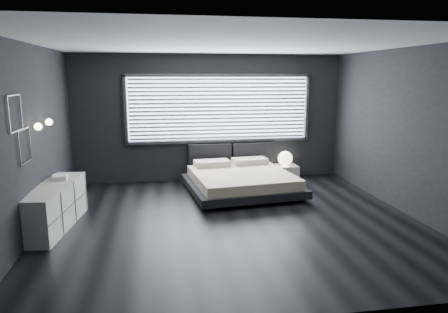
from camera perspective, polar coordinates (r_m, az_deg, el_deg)
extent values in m
plane|color=black|center=(6.62, 1.21, -9.11)|extent=(6.00, 6.00, 0.00)
plane|color=white|center=(6.22, 1.33, 15.83)|extent=(6.00, 6.00, 0.00)
cube|color=black|center=(8.96, -1.99, 5.52)|extent=(6.00, 0.04, 2.80)
cube|color=black|center=(3.65, 9.25, -3.38)|extent=(6.00, 0.04, 2.80)
cube|color=black|center=(6.44, -26.02, 2.02)|extent=(0.04, 5.50, 2.80)
cube|color=black|center=(7.43, 24.70, 3.25)|extent=(0.04, 5.50, 2.80)
cube|color=white|center=(8.95, -0.70, 6.87)|extent=(4.00, 0.02, 1.38)
cube|color=#47474C|center=(8.85, -13.93, 6.48)|extent=(0.06, 0.08, 1.48)
cube|color=#47474C|center=(9.45, 11.74, 6.87)|extent=(0.06, 0.08, 1.48)
cube|color=#47474C|center=(8.90, -0.68, 11.54)|extent=(4.14, 0.08, 0.06)
cube|color=#47474C|center=(9.01, -0.66, 2.22)|extent=(4.14, 0.08, 0.06)
cube|color=silver|center=(8.89, -0.64, 6.84)|extent=(3.94, 0.03, 1.32)
cube|color=black|center=(8.98, -2.03, 0.17)|extent=(0.96, 0.16, 0.52)
cube|color=black|center=(9.16, 4.19, 0.37)|extent=(0.96, 0.16, 0.52)
cylinder|color=silver|center=(6.44, -25.63, 3.86)|extent=(0.10, 0.02, 0.02)
sphere|color=#FFE5B7|center=(6.42, -25.03, 3.89)|extent=(0.11, 0.11, 0.11)
cylinder|color=silver|center=(7.02, -24.29, 4.51)|extent=(0.10, 0.02, 0.02)
sphere|color=#FFE5B7|center=(7.00, -23.74, 4.54)|extent=(0.11, 0.11, 0.11)
cube|color=#47474C|center=(5.84, -27.88, 7.73)|extent=(0.01, 0.46, 0.02)
cube|color=#47474C|center=(5.88, -27.47, 3.27)|extent=(0.01, 0.46, 0.02)
cube|color=#47474C|center=(6.07, -27.01, 5.72)|extent=(0.01, 0.02, 0.46)
cube|color=#47474C|center=(5.64, -28.39, 5.25)|extent=(0.01, 0.02, 0.46)
cube|color=#47474C|center=(6.12, -26.75, 3.51)|extent=(0.01, 0.46, 0.02)
cube|color=#47474C|center=(6.19, -26.37, -0.71)|extent=(0.01, 0.46, 0.02)
cube|color=#47474C|center=(6.37, -25.97, 1.75)|extent=(0.01, 0.02, 0.46)
cube|color=#47474C|center=(5.93, -27.20, 1.00)|extent=(0.01, 0.02, 0.46)
cube|color=black|center=(7.12, -2.37, -7.28)|extent=(0.13, 0.13, 0.08)
cube|color=black|center=(7.73, 10.90, -5.98)|extent=(0.13, 0.13, 0.08)
cube|color=black|center=(8.64, -4.90, -3.94)|extent=(0.13, 0.13, 0.08)
cube|color=black|center=(9.15, 6.34, -3.10)|extent=(0.13, 0.13, 0.08)
cube|color=black|center=(8.08, 2.55, -4.17)|extent=(2.31, 2.23, 0.15)
cube|color=beige|center=(8.03, 2.56, -2.98)|extent=(2.07, 2.07, 0.19)
cube|color=beige|center=(8.57, -1.73, -0.97)|extent=(0.79, 0.48, 0.12)
cube|color=beige|center=(8.82, 3.69, -0.64)|extent=(0.79, 0.48, 0.12)
cube|color=silver|center=(9.21, 8.62, -2.24)|extent=(0.57, 0.47, 0.33)
sphere|color=white|center=(9.13, 8.72, -0.26)|extent=(0.33, 0.33, 0.33)
cube|color=silver|center=(6.75, -23.08, -6.59)|extent=(0.69, 1.76, 0.68)
cube|color=#47474C|center=(6.67, -21.13, -6.65)|extent=(0.22, 1.68, 0.66)
cube|color=white|center=(7.01, -22.49, -2.82)|extent=(0.28, 0.34, 0.04)
cube|color=white|center=(6.99, -22.47, -2.60)|extent=(0.26, 0.31, 0.03)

